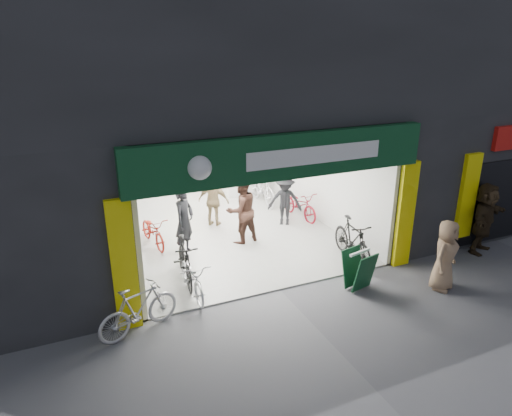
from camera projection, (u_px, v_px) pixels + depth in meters
ground at (280, 290)px, 10.05m from camera, size 60.00×60.00×0.00m
building at (234, 72)px, 13.19m from camera, size 17.00×10.27×8.00m
bike_left_front at (192, 277)px, 9.73m from camera, size 0.57×1.62×0.85m
bike_left_midfront at (185, 261)px, 10.23m from camera, size 0.66×1.76×1.03m
bike_left_midback at (153, 231)px, 12.13m from camera, size 0.77×1.65×0.83m
bike_left_back at (127, 195)px, 14.48m from camera, size 0.58×1.88×1.12m
bike_right_front at (352, 240)px, 11.24m from camera, size 0.71×1.86×1.09m
bike_right_mid at (300, 204)px, 14.01m from camera, size 0.78×1.75×0.89m
bike_right_back at (262, 187)px, 15.23m from camera, size 0.57×1.95×1.17m
parked_bike at (139, 309)px, 8.44m from camera, size 1.71×1.00×0.99m
customer_a at (184, 221)px, 11.48m from camera, size 0.77×0.76×1.80m
customer_b at (242, 210)px, 12.12m from camera, size 1.02×0.86×1.87m
customer_c at (285, 201)px, 13.32m from camera, size 1.15×1.02×1.55m
customer_d at (214, 201)px, 13.26m from camera, size 0.97×0.88×1.58m
pedestrian_near at (445, 255)px, 9.87m from camera, size 0.93×0.80×1.61m
pedestrian_far at (484, 218)px, 11.60m from camera, size 1.80×1.18×1.85m
sandwich_board at (359, 269)px, 9.96m from camera, size 0.68×0.69×0.88m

